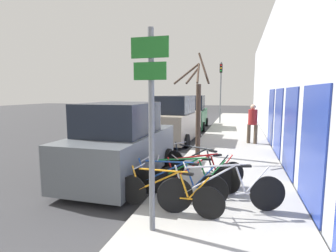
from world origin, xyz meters
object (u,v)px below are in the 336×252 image
at_px(bicycle_5, 199,167).
at_px(street_tree, 198,110).
at_px(bicycle_4, 201,175).
at_px(parked_car_1, 174,121).
at_px(bicycle_0, 168,193).
at_px(parked_car_0, 122,145).
at_px(pedestrian_near, 253,121).
at_px(parked_car_2, 191,114).
at_px(bicycle_3, 188,178).
at_px(traffic_light, 221,84).
at_px(signpost, 151,120).
at_px(bicycle_2, 174,183).
at_px(bicycle_1, 222,191).

xyz_separation_m(bicycle_5, street_tree, (-0.51, 2.89, 1.27)).
distance_m(bicycle_4, parked_car_1, 6.97).
distance_m(bicycle_0, parked_car_0, 2.77).
distance_m(bicycle_0, pedestrian_near, 7.81).
distance_m(parked_car_2, street_tree, 8.37).
distance_m(bicycle_3, pedestrian_near, 6.86).
relative_size(parked_car_0, pedestrian_near, 2.40).
bearing_deg(bicycle_5, bicycle_4, -131.03).
height_order(bicycle_0, traffic_light, traffic_light).
bearing_deg(traffic_light, street_tree, -90.08).
height_order(bicycle_4, parked_car_1, parked_car_1).
bearing_deg(pedestrian_near, parked_car_1, -166.80).
bearing_deg(bicycle_5, signpost, -155.04).
xyz_separation_m(parked_car_0, pedestrian_near, (3.72, 5.60, 0.19)).
height_order(bicycle_3, bicycle_5, bicycle_5).
bearing_deg(parked_car_0, parked_car_2, 90.00).
relative_size(parked_car_1, traffic_light, 0.97).
bearing_deg(bicycle_5, bicycle_2, -162.11).
relative_size(signpost, bicycle_2, 1.44).
relative_size(bicycle_4, traffic_light, 0.43).
height_order(pedestrian_near, traffic_light, traffic_light).
distance_m(bicycle_3, parked_car_2, 12.03).
relative_size(bicycle_0, bicycle_3, 0.98).
xyz_separation_m(bicycle_0, bicycle_5, (0.32, 1.73, 0.04)).
height_order(signpost, traffic_light, traffic_light).
relative_size(bicycle_1, bicycle_4, 1.23).
height_order(bicycle_2, bicycle_4, bicycle_4).
bearing_deg(bicycle_1, parked_car_2, -5.12).
relative_size(bicycle_1, parked_car_2, 0.52).
bearing_deg(bicycle_2, parked_car_2, 12.08).
xyz_separation_m(signpost, street_tree, (-0.11, 5.36, -0.17)).
xyz_separation_m(bicycle_4, parked_car_2, (-2.36, 11.52, 0.48)).
distance_m(bicycle_0, bicycle_4, 1.32).
relative_size(bicycle_2, bicycle_3, 1.03).
height_order(signpost, bicycle_1, signpost).
xyz_separation_m(bicycle_3, traffic_light, (-0.37, 14.38, 2.51)).
xyz_separation_m(pedestrian_near, street_tree, (-2.01, -2.95, 0.66)).
xyz_separation_m(signpost, traffic_light, (-0.10, 16.05, 1.04)).
relative_size(bicycle_4, street_tree, 0.53).
distance_m(bicycle_5, street_tree, 3.19).
bearing_deg(bicycle_0, bicycle_2, 10.20).
height_order(bicycle_1, bicycle_3, bicycle_1).
xyz_separation_m(signpost, pedestrian_near, (1.90, 8.30, -0.83)).
bearing_deg(parked_car_2, bicycle_3, -82.87).
xyz_separation_m(parked_car_2, traffic_light, (1.74, 2.54, 2.03)).
height_order(parked_car_0, street_tree, street_tree).
distance_m(parked_car_1, street_tree, 3.68).
xyz_separation_m(signpost, bicycle_3, (0.27, 1.67, -1.48)).
bearing_deg(parked_car_1, bicycle_0, -74.17).
xyz_separation_m(bicycle_2, bicycle_4, (0.47, 0.68, 0.00)).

